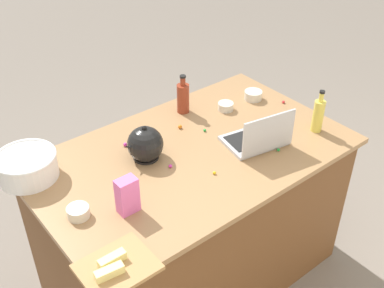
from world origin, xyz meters
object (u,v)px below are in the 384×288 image
object	(u,v)px
ramekin_medium	(78,212)
candy_bag	(127,196)
laptop	(259,138)
mixing_bowl_large	(27,166)
kettle	(145,145)
ramekin_small	(253,95)
ramekin_wide	(226,106)
bottle_soy	(183,97)
cutting_board	(117,267)
bottle_oil	(318,115)
butter_stick_left	(112,260)
butter_stick_right	(109,272)

from	to	relation	value
ramekin_medium	candy_bag	bearing A→B (deg)	150.91
laptop	ramekin_medium	bearing A→B (deg)	-6.16
mixing_bowl_large	kettle	size ratio (longest dim) A/B	1.35
laptop	kettle	world-z (taller)	laptop
ramekin_small	candy_bag	bearing A→B (deg)	17.95
ramekin_wide	ramekin_small	bearing A→B (deg)	177.20
bottle_soy	ramekin_medium	size ratio (longest dim) A/B	2.37
candy_bag	cutting_board	bearing A→B (deg)	49.79
laptop	bottle_oil	bearing A→B (deg)	164.69
mixing_bowl_large	candy_bag	size ratio (longest dim) A/B	1.69
bottle_soy	candy_bag	bearing A→B (deg)	36.21
bottle_oil	cutting_board	size ratio (longest dim) A/B	0.86
butter_stick_left	butter_stick_right	world-z (taller)	same
laptop	butter_stick_left	xyz separation A→B (m)	(1.00, 0.22, -0.01)
ramekin_small	candy_bag	xyz separation A→B (m)	(1.11, 0.36, 0.06)
kettle	butter_stick_left	size ratio (longest dim) A/B	1.94
mixing_bowl_large	butter_stick_left	distance (m)	0.72
butter_stick_right	candy_bag	distance (m)	0.37
mixing_bowl_large	bottle_soy	world-z (taller)	bottle_soy
ramekin_medium	ramekin_wide	xyz separation A→B (m)	(-1.08, -0.27, -0.00)
cutting_board	butter_stick_left	xyz separation A→B (m)	(0.01, -0.02, 0.03)
butter_stick_right	ramekin_medium	distance (m)	0.38
cutting_board	butter_stick_right	size ratio (longest dim) A/B	2.55
butter_stick_left	ramekin_wide	xyz separation A→B (m)	(-1.11, -0.59, -0.01)
mixing_bowl_large	butter_stick_right	bearing A→B (deg)	89.09
mixing_bowl_large	ramekin_wide	size ratio (longest dim) A/B	3.23
laptop	ramekin_wide	size ratio (longest dim) A/B	3.88
cutting_board	mixing_bowl_large	bearing A→B (deg)	-87.49
ramekin_wide	mixing_bowl_large	bearing A→B (deg)	-6.14
ramekin_small	mixing_bowl_large	bearing A→B (deg)	-5.62
laptop	bottle_oil	size ratio (longest dim) A/B	1.44
butter_stick_left	laptop	bearing A→B (deg)	-167.54
bottle_oil	candy_bag	size ratio (longest dim) A/B	1.42
ramekin_small	butter_stick_left	bearing A→B (deg)	23.76
mixing_bowl_large	ramekin_medium	world-z (taller)	mixing_bowl_large
laptop	ramekin_small	world-z (taller)	laptop
ramekin_medium	kettle	bearing A→B (deg)	-159.78
laptop	ramekin_wide	distance (m)	0.39
laptop	butter_stick_left	size ratio (longest dim) A/B	3.14
kettle	ramekin_small	size ratio (longest dim) A/B	2.03
bottle_soy	ramekin_wide	xyz separation A→B (m)	(-0.20, 0.14, -0.07)
bottle_oil	butter_stick_right	world-z (taller)	bottle_oil
bottle_soy	ramekin_small	bearing A→B (deg)	160.20
ramekin_small	kettle	bearing A→B (deg)	5.93
bottle_soy	ramekin_wide	bearing A→B (deg)	145.57
laptop	cutting_board	size ratio (longest dim) A/B	1.23
butter_stick_left	butter_stick_right	bearing A→B (deg)	49.14
laptop	ramekin_wide	xyz separation A→B (m)	(-0.11, -0.37, -0.02)
ramekin_wide	laptop	bearing A→B (deg)	73.48
ramekin_medium	candy_bag	size ratio (longest dim) A/B	0.57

